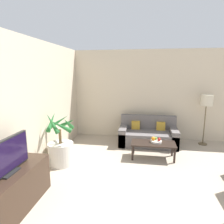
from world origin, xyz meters
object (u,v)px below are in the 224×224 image
at_px(fruit_bowl, 156,141).
at_px(apple_green, 156,138).
at_px(floor_lamp, 206,103).
at_px(orange_fruit, 153,139).
at_px(tv_console, 11,193).
at_px(coffee_table, 153,145).
at_px(sofa_loveseat, 148,135).
at_px(television, 7,157).
at_px(potted_palm, 61,149).
at_px(apple_red, 159,139).

bearing_deg(fruit_bowl, apple_green, 95.87).
distance_m(floor_lamp, orange_fruit, 1.98).
bearing_deg(tv_console, coffee_table, 46.78).
distance_m(sofa_loveseat, coffee_table, 0.96).
height_order(television, orange_fruit, television).
bearing_deg(fruit_bowl, tv_console, -133.53).
xyz_separation_m(sofa_loveseat, fruit_bowl, (0.18, -0.90, 0.15)).
height_order(potted_palm, apple_green, potted_palm).
distance_m(tv_console, floor_lamp, 5.05).
relative_size(sofa_loveseat, fruit_bowl, 6.06).
height_order(tv_console, coffee_table, tv_console).
xyz_separation_m(potted_palm, orange_fruit, (2.05, 0.71, 0.11)).
height_order(tv_console, potted_palm, potted_palm).
relative_size(tv_console, floor_lamp, 1.02).
bearing_deg(tv_console, apple_red, 45.50).
height_order(tv_console, television, television).
xyz_separation_m(sofa_loveseat, apple_green, (0.17, -0.84, 0.20)).
distance_m(potted_palm, floor_lamp, 4.05).
distance_m(fruit_bowl, apple_green, 0.09).
height_order(floor_lamp, fruit_bowl, floor_lamp).
bearing_deg(television, tv_console, -180.00).
height_order(coffee_table, apple_green, apple_green).
relative_size(potted_palm, coffee_table, 1.14).
relative_size(tv_console, potted_palm, 1.23).
distance_m(potted_palm, sofa_loveseat, 2.52).
bearing_deg(orange_fruit, apple_red, -7.48).
relative_size(television, floor_lamp, 0.64).
xyz_separation_m(potted_palm, apple_green, (2.11, 0.77, 0.10)).
xyz_separation_m(floor_lamp, apple_green, (-1.39, -1.06, -0.75)).
distance_m(sofa_loveseat, fruit_bowl, 0.93).
bearing_deg(apple_red, coffee_table, -163.70).
xyz_separation_m(apple_red, orange_fruit, (-0.14, 0.02, 0.01)).
relative_size(television, orange_fruit, 9.97).
bearing_deg(apple_green, fruit_bowl, -84.13).
distance_m(apple_green, orange_fruit, 0.09).
bearing_deg(floor_lamp, coffee_table, -141.01).
height_order(tv_console, fruit_bowl, tv_console).
xyz_separation_m(television, orange_fruit, (2.12, 2.32, -0.41)).
bearing_deg(orange_fruit, fruit_bowl, -6.77).
bearing_deg(potted_palm, floor_lamp, 27.53).
bearing_deg(tv_console, apple_green, 47.41).
xyz_separation_m(coffee_table, apple_green, (0.06, 0.12, 0.13)).
distance_m(tv_console, potted_palm, 1.62).
height_order(television, fruit_bowl, television).
bearing_deg(apple_red, television, -134.46).
bearing_deg(apple_green, apple_red, -47.02).
bearing_deg(floor_lamp, sofa_loveseat, -171.79).
bearing_deg(apple_green, television, -132.55).
bearing_deg(floor_lamp, apple_red, -139.21).
xyz_separation_m(television, fruit_bowl, (2.19, 2.31, -0.47)).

